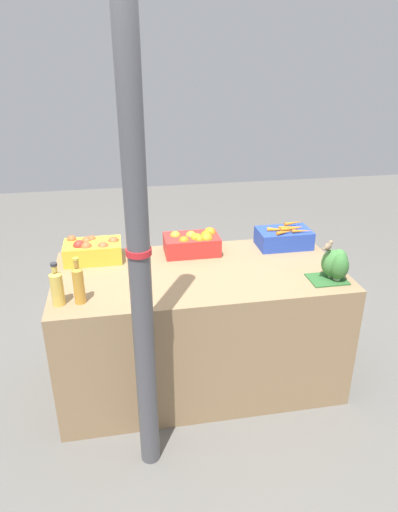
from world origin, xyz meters
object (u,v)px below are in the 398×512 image
at_px(carrot_crate, 284,237).
at_px(sparrow_bird, 328,246).
at_px(juice_bottle_golden, 57,287).
at_px(juice_bottle_amber, 79,284).
at_px(support_pole, 140,274).
at_px(apple_crate, 93,250).
at_px(orange_crate, 193,243).
at_px(broccoli_pile, 336,265).

bearing_deg(carrot_crate, sparrow_bird, -83.04).
distance_m(carrot_crate, sparrow_bird, 0.56).
bearing_deg(juice_bottle_golden, sparrow_bird, 0.76).
relative_size(juice_bottle_golden, juice_bottle_amber, 0.92).
relative_size(support_pole, carrot_crate, 6.24).
bearing_deg(apple_crate, sparrow_bird, -21.19).
bearing_deg(juice_bottle_golden, orange_crate, 33.40).
distance_m(support_pole, apple_crate, 0.98).
xyz_separation_m(orange_crate, carrot_crate, (0.65, 0.00, -0.01)).
bearing_deg(sparrow_bird, apple_crate, 116.96).
bearing_deg(apple_crate, orange_crate, -0.42).
height_order(juice_bottle_golden, sparrow_bird, juice_bottle_golden).
xyz_separation_m(broccoli_pile, juice_bottle_golden, (-1.60, -0.01, 0.01)).
bearing_deg(carrot_crate, juice_bottle_amber, -157.95).
xyz_separation_m(support_pole, orange_crate, (0.40, 0.91, -0.25)).
relative_size(support_pole, orange_crate, 6.24).
bearing_deg(support_pole, sparrow_bird, 18.96).
bearing_deg(juice_bottle_amber, support_pole, -48.71).
xyz_separation_m(juice_bottle_golden, juice_bottle_amber, (0.11, 0.00, 0.01)).
height_order(juice_bottle_golden, juice_bottle_amber, juice_bottle_amber).
height_order(orange_crate, juice_bottle_amber, juice_bottle_amber).
distance_m(juice_bottle_amber, sparrow_bird, 1.43).
bearing_deg(broccoli_pile, orange_crate, 145.06).
height_order(carrot_crate, sparrow_bird, sparrow_bird).
bearing_deg(broccoli_pile, support_pole, -162.37).
bearing_deg(juice_bottle_golden, juice_bottle_amber, 0.00).
bearing_deg(sparrow_bird, carrot_crate, 55.11).
distance_m(juice_bottle_golden, juice_bottle_amber, 0.11).
xyz_separation_m(apple_crate, orange_crate, (0.66, -0.00, 0.00)).
height_order(support_pole, juice_bottle_amber, support_pole).
bearing_deg(broccoli_pile, carrot_crate, 102.91).
relative_size(carrot_crate, broccoli_pile, 1.61).
height_order(orange_crate, sparrow_bird, sparrow_bird).
bearing_deg(juice_bottle_golden, carrot_crate, 20.50).
xyz_separation_m(broccoli_pile, sparrow_bird, (-0.06, 0.01, 0.12)).
relative_size(juice_bottle_amber, sparrow_bird, 2.46).
height_order(broccoli_pile, juice_bottle_amber, juice_bottle_amber).
height_order(broccoli_pile, sparrow_bird, sparrow_bird).
bearing_deg(sparrow_bird, support_pole, 157.11).
relative_size(support_pole, juice_bottle_golden, 9.29).
height_order(apple_crate, juice_bottle_amber, juice_bottle_amber).
relative_size(carrot_crate, sparrow_bird, 3.37).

